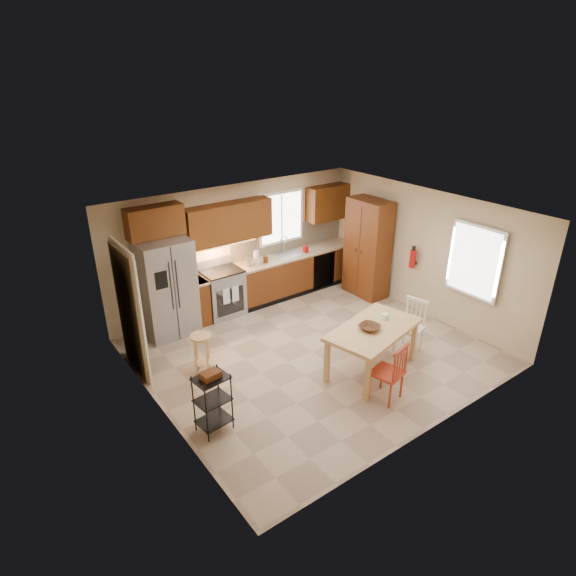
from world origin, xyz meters
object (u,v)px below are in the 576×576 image
(table_jar, at_px, (385,318))
(fire_extinguisher, at_px, (413,259))
(chair_red, at_px, (387,372))
(utility_cart, at_px, (213,403))
(chair_white, at_px, (410,327))
(pantry, at_px, (367,248))
(dining_table, at_px, (372,350))
(table_bowl, at_px, (369,330))
(range_stove, at_px, (222,293))
(bar_stool, at_px, (202,354))
(refrigerator, at_px, (167,288))
(soap_bottle, at_px, (306,248))

(table_jar, bearing_deg, fire_extinguisher, 29.37)
(chair_red, bearing_deg, utility_cart, 146.17)
(table_jar, bearing_deg, chair_white, -4.77)
(pantry, height_order, dining_table, pantry)
(table_bowl, bearing_deg, pantry, 46.19)
(range_stove, height_order, bar_stool, range_stove)
(chair_white, height_order, utility_cart, chair_white)
(utility_cart, bearing_deg, bar_stool, 62.57)
(chair_white, bearing_deg, chair_red, 104.98)
(refrigerator, xyz_separation_m, utility_cart, (-0.63, -2.87, -0.46))
(fire_extinguisher, bearing_deg, table_jar, -150.63)
(pantry, xyz_separation_m, bar_stool, (-4.26, -0.64, -0.70))
(range_stove, relative_size, table_jar, 6.56)
(chair_red, height_order, table_jar, chair_red)
(refrigerator, bearing_deg, table_bowl, -56.98)
(fire_extinguisher, distance_m, bar_stool, 4.54)
(table_bowl, bearing_deg, fire_extinguisher, 26.39)
(soap_bottle, bearing_deg, fire_extinguisher, -59.47)
(soap_bottle, distance_m, dining_table, 3.32)
(chair_red, relative_size, table_bowl, 2.90)
(chair_red, height_order, table_bowl, chair_red)
(bar_stool, bearing_deg, chair_white, -19.77)
(chair_red, bearing_deg, refrigerator, 101.92)
(soap_bottle, height_order, fire_extinguisher, fire_extinguisher)
(range_stove, distance_m, chair_white, 3.67)
(table_bowl, relative_size, table_jar, 2.31)
(bar_stool, bearing_deg, range_stove, 57.09)
(utility_cart, bearing_deg, dining_table, -11.85)
(fire_extinguisher, bearing_deg, utility_cart, -169.77)
(range_stove, bearing_deg, refrigerator, -177.01)
(fire_extinguisher, distance_m, dining_table, 2.58)
(bar_stool, height_order, utility_cart, utility_cart)
(soap_bottle, height_order, dining_table, soap_bottle)
(table_bowl, distance_m, bar_stool, 2.70)
(refrigerator, bearing_deg, bar_stool, -94.78)
(refrigerator, bearing_deg, range_stove, 2.99)
(chair_red, bearing_deg, soap_bottle, 56.12)
(bar_stool, bearing_deg, soap_bottle, 30.29)
(pantry, bearing_deg, chair_white, -116.18)
(fire_extinguisher, height_order, chair_red, fire_extinguisher)
(pantry, bearing_deg, soap_bottle, 136.55)
(table_jar, bearing_deg, dining_table, -164.05)
(dining_table, distance_m, table_jar, 0.56)
(pantry, distance_m, chair_white, 2.46)
(utility_cart, bearing_deg, fire_extinguisher, 3.54)
(table_bowl, distance_m, utility_cart, 2.69)
(refrigerator, height_order, dining_table, refrigerator)
(table_jar, distance_m, utility_cart, 3.13)
(fire_extinguisher, relative_size, utility_cart, 0.40)
(dining_table, height_order, table_jar, table_jar)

